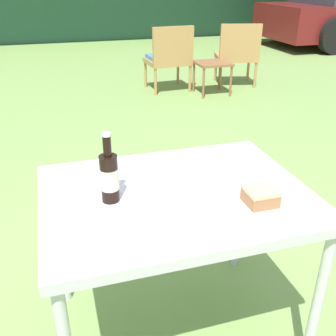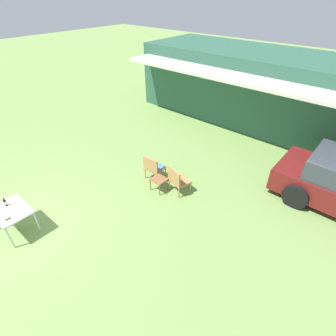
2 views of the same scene
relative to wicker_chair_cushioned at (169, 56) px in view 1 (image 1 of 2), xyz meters
The scene contains 9 objects.
ground_plane 4.00m from the wicker_chair_cushioned, 106.43° to the right, with size 60.00×60.00×0.00m, color #7A9E51.
wicker_chair_cushioned is the anchor object (origin of this frame).
wicker_chair_plain 0.97m from the wicker_chair_cushioned, ahead, with size 0.64×0.61×0.84m.
garden_side_table 0.59m from the wicker_chair_cushioned, 32.64° to the right, with size 0.42×0.40×0.41m.
patio_table 3.98m from the wicker_chair_cushioned, 106.43° to the right, with size 0.97×0.73×0.70m.
cake_on_plate 4.10m from the wicker_chair_cushioned, 102.65° to the right, with size 0.26×0.26×0.07m.
cola_bottle_near 4.06m from the wicker_chair_cushioned, 109.70° to the right, with size 0.06×0.06×0.25m.
fork 4.09m from the wicker_chair_cushioned, 103.62° to the right, with size 0.17×0.07×0.01m.
loose_bottle_cap 3.96m from the wicker_chair_cushioned, 106.61° to the right, with size 0.03×0.03×0.01m.
Camera 1 is at (-0.39, -1.19, 1.42)m, focal length 42.00 mm.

